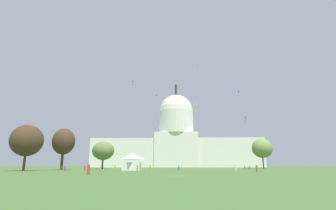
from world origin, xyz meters
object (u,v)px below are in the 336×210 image
Objects in this scene: tree_west_far at (27,140)px; kite_green_high at (198,67)px; event_tent at (132,162)px; person_olive_lawn_far_left at (249,168)px; person_orange_mid_center at (150,168)px; person_olive_edge_east at (257,169)px; tree_east_near at (262,148)px; person_orange_back_center at (137,169)px; person_olive_near_tree_west at (245,168)px; kite_gold_low at (117,154)px; capitol_building at (176,142)px; kite_pink_low at (156,143)px; person_red_front_left at (89,170)px; kite_turquoise_mid at (237,116)px; tree_west_near at (103,151)px; person_white_near_tree_east at (236,168)px; kite_red_mid at (184,111)px; person_tan_front_center at (115,168)px; kite_yellow_high at (186,104)px; person_teal_aisle_center at (179,168)px; kite_blue_high at (239,92)px; person_purple_back_right at (65,169)px; tree_west_mid at (64,142)px; kite_magenta_high at (132,82)px; kite_orange_mid at (237,117)px; person_orange_deep_crowd at (101,168)px.

kite_green_high is at bearing 39.65° from tree_west_far.
person_olive_lawn_far_left is at bearing 25.51° from event_tent.
person_orange_mid_center is 0.99× the size of person_olive_edge_east.
tree_east_near is 7.53× the size of person_orange_back_center.
kite_gold_low reaches higher than person_olive_near_tree_west.
capitol_building is 9.93× the size of tree_west_far.
kite_green_high reaches higher than kite_pink_low.
kite_turquoise_mid reaches higher than person_red_front_left.
tree_west_far is (-12.32, -33.88, 1.13)m from tree_west_near.
kite_gold_low reaches higher than person_white_near_tree_east.
capitol_building is at bearing -80.48° from person_orange_back_center.
kite_red_mid reaches higher than person_olive_edge_east.
person_orange_mid_center is at bearing -149.56° from person_tan_front_center.
capitol_building is 131.59× the size of kite_gold_low.
person_white_near_tree_east is 107.77m from kite_yellow_high.
person_teal_aisle_center is at bearing 106.37° from kite_yellow_high.
person_olive_lawn_far_left is 72.59m from kite_blue_high.
person_teal_aisle_center is at bearing -63.08° from person_olive_edge_east.
kite_gold_low is (-9.32, 95.35, 7.88)m from person_purple_back_right.
person_orange_back_center is 1.12× the size of person_teal_aisle_center.
person_teal_aisle_center is 58.35m from kite_green_high.
tree_west_mid is 118.51m from kite_turquoise_mid.
person_tan_front_center is 1.62× the size of kite_gold_low.
kite_gold_low is at bearing -61.85° from person_olive_near_tree_west.
kite_yellow_high is at bearing -86.38° from person_olive_lawn_far_left.
kite_magenta_high is at bearing -28.28° from person_tan_front_center.
person_red_front_left is at bearing -114.39° from kite_pink_low.
kite_magenta_high is (-20.52, -82.49, 22.06)m from capitol_building.
tree_west_mid is 15.76m from tree_west_far.
person_orange_back_center is 74.88m from kite_green_high.
person_red_front_left is 1.15× the size of kite_orange_mid.
person_tan_front_center is at bearing -130.16° from person_orange_mid_center.
person_orange_mid_center is 34.61m from person_olive_near_tree_west.
person_orange_mid_center is 37.65m from person_olive_lawn_far_left.
event_tent is 79.57m from kite_red_mid.
person_red_front_left reaches higher than person_white_near_tree_east.
person_olive_near_tree_west is 1.58× the size of kite_gold_low.
person_olive_near_tree_west is at bearing 123.55° from kite_yellow_high.
kite_turquoise_mid is (47.31, 90.61, 32.59)m from person_orange_mid_center.
person_orange_mid_center is (-44.66, -31.69, -7.86)m from tree_east_near.
person_orange_deep_crowd is (-48.52, -10.28, -0.07)m from person_olive_near_tree_west.
tree_west_far is at bearing -132.33° from kite_pink_low.
kite_turquoise_mid is at bearing 98.50° from kite_magenta_high.
tree_west_far is at bearing -31.62° from kite_gold_low.
kite_green_high is (-16.48, 17.47, 45.77)m from person_olive_lawn_far_left.
person_olive_lawn_far_left is at bearing -121.51° from tree_east_near.
kite_gold_low is at bearing 146.79° from tree_east_near.
kite_orange_mid is at bearing 41.02° from kite_magenta_high.
kite_blue_high reaches higher than person_orange_deep_crowd.
kite_green_high reaches higher than kite_turquoise_mid.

